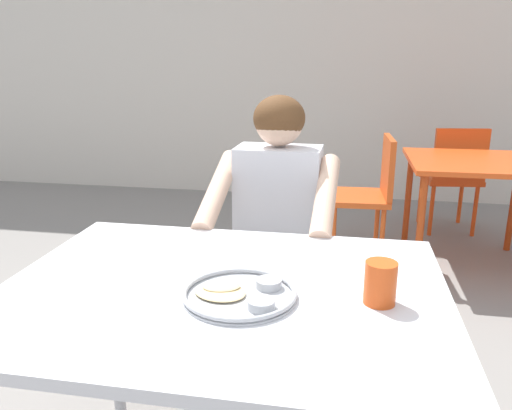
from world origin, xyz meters
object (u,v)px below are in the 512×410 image
(drinking_cup, at_px, (380,282))
(chair_red_left, at_px, (370,189))
(chair_foreground, at_px, (282,247))
(table_background_red, at_px, (476,174))
(table_foreground, at_px, (223,312))
(chair_red_far, at_px, (454,173))
(thali_tray, at_px, (240,293))
(diner_foreground, at_px, (274,219))

(drinking_cup, distance_m, chair_red_left, 2.17)
(chair_foreground, height_order, chair_red_left, chair_foreground)
(chair_foreground, distance_m, table_background_red, 1.62)
(table_foreground, relative_size, chair_foreground, 1.32)
(table_background_red, relative_size, chair_red_left, 0.99)
(chair_red_left, distance_m, chair_red_far, 0.96)
(chair_red_far, bearing_deg, drinking_cup, -104.32)
(thali_tray, height_order, diner_foreground, diner_foreground)
(drinking_cup, bearing_deg, diner_foreground, 116.06)
(table_background_red, bearing_deg, thali_tray, -115.57)
(table_foreground, bearing_deg, thali_tray, -43.02)
(diner_foreground, bearing_deg, chair_foreground, 88.63)
(drinking_cup, xyz_separation_m, chair_foreground, (-0.36, 0.97, -0.31))
(chair_foreground, relative_size, diner_foreground, 0.73)
(chair_foreground, bearing_deg, thali_tray, -88.74)
(chair_foreground, distance_m, diner_foreground, 0.31)
(thali_tray, bearing_deg, table_background_red, 64.43)
(thali_tray, distance_m, table_background_red, 2.45)
(drinking_cup, bearing_deg, table_background_red, 71.66)
(thali_tray, xyz_separation_m, chair_foreground, (-0.02, 1.00, -0.26))
(chair_foreground, xyz_separation_m, table_background_red, (1.08, 1.21, 0.11))
(table_foreground, relative_size, drinking_cup, 10.91)
(thali_tray, height_order, table_background_red, thali_tray)
(thali_tray, xyz_separation_m, diner_foreground, (-0.03, 0.78, -0.06))
(diner_foreground, bearing_deg, drinking_cup, -63.94)
(drinking_cup, xyz_separation_m, chair_red_far, (0.73, 2.85, -0.33))
(drinking_cup, bearing_deg, thali_tray, -174.48)
(chair_red_far, bearing_deg, diner_foreground, -117.37)
(drinking_cup, relative_size, chair_red_far, 0.13)
(chair_foreground, bearing_deg, table_foreground, -92.22)
(table_foreground, height_order, table_background_red, table_foreground)
(table_foreground, relative_size, chair_red_far, 1.38)
(table_background_red, relative_size, chair_red_far, 1.00)
(diner_foreground, relative_size, chair_red_left, 1.41)
(table_foreground, height_order, thali_tray, thali_tray)
(diner_foreground, height_order, chair_red_far, diner_foreground)
(chair_red_left, height_order, chair_red_far, chair_red_left)
(thali_tray, relative_size, chair_red_left, 0.34)
(table_foreground, relative_size, table_background_red, 1.38)
(chair_foreground, distance_m, chair_red_far, 2.17)
(thali_tray, xyz_separation_m, drinking_cup, (0.34, 0.03, 0.04))
(drinking_cup, relative_size, diner_foreground, 0.09)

